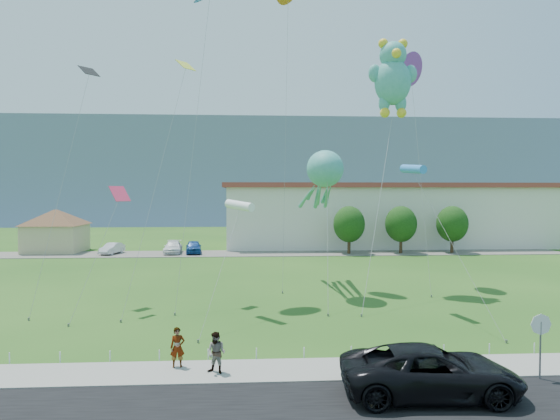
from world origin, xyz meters
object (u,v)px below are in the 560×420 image
Objects in this scene: stop_sign at (541,330)px; pedestrian_left at (177,347)px; pedestrian_right at (216,353)px; parked_car_white at (173,247)px; parked_car_blue at (194,247)px; teddy_bear_kite at (393,76)px; parked_car_silver at (112,248)px; suv at (431,371)px; octopus_kite at (322,180)px; warehouse at (451,214)px; pavilion at (56,226)px.

pedestrian_left is (-13.62, 1.97, -0.99)m from stop_sign.
pedestrian_right is 0.34× the size of parked_car_white.
stop_sign is 0.59× the size of parked_car_blue.
parked_car_white is at bearing 130.82° from teddy_bear_kite.
teddy_bear_kite reaches higher than parked_car_silver.
suv is 0.51× the size of octopus_kite.
stop_sign is 0.53× the size of parked_car_white.
parked_car_blue is at bearing 127.43° from teddy_bear_kite.
parked_car_white reaches higher than parked_car_silver.
parked_car_white is at bearing -166.74° from warehouse.
pedestrian_right is (1.58, -0.77, 0.00)m from pedestrian_left.
stop_sign is at bearing 18.77° from pedestrian_right.
parked_car_silver is at bearing 139.86° from teddy_bear_kite.
pavilion is 1.51× the size of suv.
stop_sign reaches higher than suv.
parked_car_white is at bearing 116.19° from stop_sign.
octopus_kite is at bearing -69.59° from parked_car_blue.
pedestrian_left reaches higher than parked_car_silver.
stop_sign is (33.50, -42.21, -1.15)m from pavilion.
parked_car_white is 27.70m from octopus_kite.
suv is at bearing -164.38° from stop_sign.
teddy_bear_kite is at bearing -36.61° from pavilion.
parked_car_silver is (-21.68, 40.75, -0.23)m from suv.
parked_car_blue reaches higher than parked_car_silver.
stop_sign is at bearing -71.84° from suv.
warehouse is at bearing 49.71° from pedestrian_left.
pavilion is 16.71m from parked_car_blue.
stop_sign is at bearing -51.56° from pavilion.
parked_car_silver is at bearing 30.55° from suv.
teddy_bear_kite is at bearing 10.00° from octopus_kite.
warehouse is 53.92m from suv.
suv is at bearing -102.20° from teddy_bear_kite.
pavilion is at bearing 165.61° from parked_car_white.
parked_car_white is (-7.49, 38.51, -0.15)m from pedestrian_right.
parked_car_white is at bearing 22.51° from suv.
teddy_bear_kite is (32.98, -24.50, 12.29)m from pavilion.
warehouse is at bearing 8.16° from parked_car_blue.
warehouse is 38.89× the size of pedestrian_right.
pavilion is at bearing 109.09° from pedestrian_left.
warehouse is 13.05× the size of parked_car_white.
pavilion is 37.97m from octopus_kite.
stop_sign is at bearing -88.31° from teddy_bear_kite.
parked_car_blue is at bearing -9.57° from pavilion.
pedestrian_right is 0.37× the size of parked_car_blue.
parked_car_silver is at bearing 134.92° from pedestrian_right.
pavilion is 2.46× the size of parked_car_silver.
warehouse is 38.65m from octopus_kite.
suv is 9.57m from pedestrian_left.
parked_car_blue is at bearing 116.83° from octopus_kite.
pedestrian_left is 38.20m from parked_car_white.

